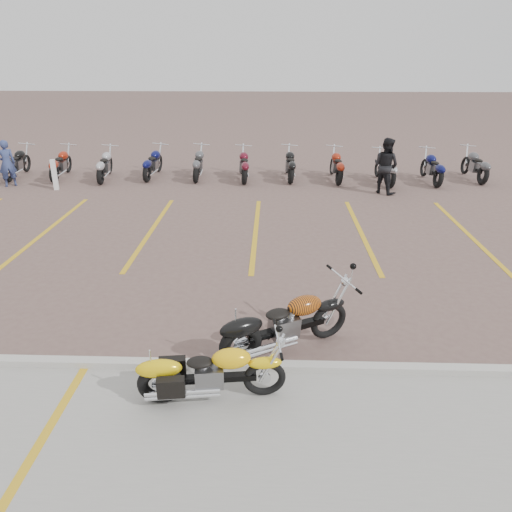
% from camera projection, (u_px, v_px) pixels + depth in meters
% --- Properties ---
extents(ground, '(100.00, 100.00, 0.00)m').
position_uv_depth(ground, '(248.00, 305.00, 9.15)').
color(ground, brown).
rests_on(ground, ground).
extents(curb, '(60.00, 0.18, 0.12)m').
position_uv_depth(curb, '(241.00, 366.00, 7.28)').
color(curb, '#ADAAA3').
rests_on(curb, ground).
extents(parking_stripes, '(38.00, 5.50, 0.01)m').
position_uv_depth(parking_stripes, '(256.00, 231.00, 12.84)').
color(parking_stripes, gold).
rests_on(parking_stripes, ground).
extents(apron_stripe, '(0.12, 5.00, 0.00)m').
position_uv_depth(apron_stripe, '(1.00, 510.00, 5.06)').
color(apron_stripe, gold).
rests_on(apron_stripe, concrete_apron).
extents(yellow_cruiser, '(1.96, 0.40, 0.81)m').
position_uv_depth(yellow_cruiser, '(209.00, 374.00, 6.55)').
color(yellow_cruiser, black).
rests_on(yellow_cruiser, ground).
extents(flame_cruiser, '(2.01, 1.17, 0.91)m').
position_uv_depth(flame_cruiser, '(282.00, 326.00, 7.58)').
color(flame_cruiser, black).
rests_on(flame_cruiser, ground).
extents(person_a, '(0.68, 0.64, 1.57)m').
position_uv_depth(person_a, '(7.00, 163.00, 16.79)').
color(person_a, navy).
rests_on(person_a, ground).
extents(person_b, '(1.09, 1.09, 1.78)m').
position_uv_depth(person_b, '(386.00, 166.00, 15.95)').
color(person_b, black).
rests_on(person_b, ground).
extents(bollard, '(0.18, 0.18, 1.00)m').
position_uv_depth(bollard, '(54.00, 175.00, 16.47)').
color(bollard, white).
rests_on(bollard, ground).
extents(bg_bike_row, '(17.23, 2.03, 1.10)m').
position_uv_depth(bg_bike_row, '(242.00, 164.00, 17.73)').
color(bg_bike_row, black).
rests_on(bg_bike_row, ground).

